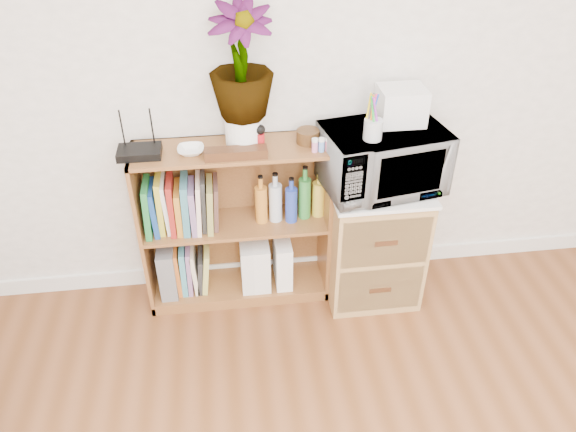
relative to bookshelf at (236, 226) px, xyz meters
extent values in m
cube|color=white|center=(0.35, 0.14, -0.42)|extent=(4.00, 0.02, 0.10)
cube|color=brown|center=(0.00, 0.00, 0.00)|extent=(1.00, 0.30, 0.95)
cube|color=#9E7542|center=(0.75, -0.08, -0.12)|extent=(0.50, 0.45, 0.70)
imported|color=silver|center=(0.75, -0.08, 0.41)|extent=(0.65, 0.49, 0.32)
cylinder|color=silver|center=(0.66, -0.17, 0.62)|extent=(0.09, 0.09, 0.10)
cube|color=white|center=(0.84, -0.01, 0.66)|extent=(0.22, 0.19, 0.18)
cube|color=black|center=(-0.44, -0.02, 0.49)|extent=(0.21, 0.14, 0.04)
imported|color=white|center=(-0.19, -0.03, 0.49)|extent=(0.13, 0.13, 0.03)
cylinder|color=white|center=(0.07, 0.02, 0.55)|extent=(0.19, 0.19, 0.16)
imported|color=#28662D|center=(0.07, 0.02, 0.90)|extent=(0.30, 0.30, 0.53)
cube|color=#3A2410|center=(0.02, -0.10, 0.50)|extent=(0.30, 0.07, 0.05)
cylinder|color=#AE151B|center=(0.15, -0.04, 0.52)|extent=(0.04, 0.04, 0.09)
cylinder|color=#3C2410|center=(0.39, 0.01, 0.51)|extent=(0.12, 0.12, 0.07)
cube|color=#D07497|center=(0.44, -0.09, 0.50)|extent=(0.12, 0.04, 0.06)
cube|color=slate|center=(-0.39, 0.00, -0.25)|extent=(0.09, 0.24, 0.30)
cube|color=silver|center=(0.06, -0.01, -0.26)|extent=(0.09, 0.23, 0.29)
cube|color=white|center=(0.13, -0.01, -0.26)|extent=(0.09, 0.23, 0.29)
cube|color=white|center=(0.25, -0.01, -0.26)|extent=(0.09, 0.23, 0.29)
cube|color=#207836|center=(-0.44, 0.00, 0.17)|extent=(0.04, 0.20, 0.29)
cube|color=navy|center=(-0.41, 0.00, 0.16)|extent=(0.04, 0.20, 0.26)
cube|color=gold|center=(-0.38, 0.00, 0.18)|extent=(0.03, 0.20, 0.31)
cube|color=white|center=(-0.35, 0.00, 0.17)|extent=(0.03, 0.20, 0.29)
cube|color=maroon|center=(-0.32, 0.00, 0.18)|extent=(0.03, 0.20, 0.30)
cube|color=#C57D22|center=(-0.29, 0.00, 0.15)|extent=(0.03, 0.20, 0.25)
cube|color=teal|center=(-0.25, 0.00, 0.17)|extent=(0.04, 0.20, 0.30)
cube|color=slate|center=(-0.22, 0.00, 0.15)|extent=(0.03, 0.20, 0.26)
cube|color=#FFDDC6|center=(-0.18, 0.00, 0.17)|extent=(0.04, 0.20, 0.29)
cube|color=#2B2B2B|center=(-0.16, 0.00, 0.18)|extent=(0.03, 0.20, 0.31)
cube|color=olive|center=(-0.13, 0.00, 0.16)|extent=(0.05, 0.20, 0.27)
cube|color=brown|center=(-0.10, 0.00, 0.15)|extent=(0.04, 0.20, 0.25)
cylinder|color=orange|center=(0.14, 0.00, 0.16)|extent=(0.06, 0.06, 0.27)
cylinder|color=silver|center=(0.22, 0.00, 0.16)|extent=(0.07, 0.07, 0.28)
cylinder|color=#253EAE|center=(0.30, 0.00, 0.15)|extent=(0.06, 0.06, 0.26)
cylinder|color=#338C38|center=(0.37, 0.00, 0.18)|extent=(0.07, 0.07, 0.30)
cylinder|color=gold|center=(0.45, 0.00, 0.15)|extent=(0.07, 0.07, 0.26)
cylinder|color=#A4AFB7|center=(0.53, 0.00, 0.18)|extent=(0.06, 0.06, 0.30)
cube|color=#C26122|center=(-0.34, 0.00, -0.26)|extent=(0.03, 0.19, 0.29)
cube|color=teal|center=(-0.31, 0.00, -0.26)|extent=(0.03, 0.19, 0.29)
cube|color=#8A6091|center=(-0.28, 0.00, -0.26)|extent=(0.03, 0.19, 0.29)
cube|color=beige|center=(-0.25, 0.00, -0.27)|extent=(0.04, 0.19, 0.27)
cube|color=#292929|center=(-0.22, 0.00, -0.29)|extent=(0.05, 0.19, 0.23)
cube|color=#BEBD57|center=(-0.19, 0.00, -0.27)|extent=(0.06, 0.19, 0.27)
camera|label=1|loc=(-0.03, -2.46, 1.80)|focal=35.00mm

